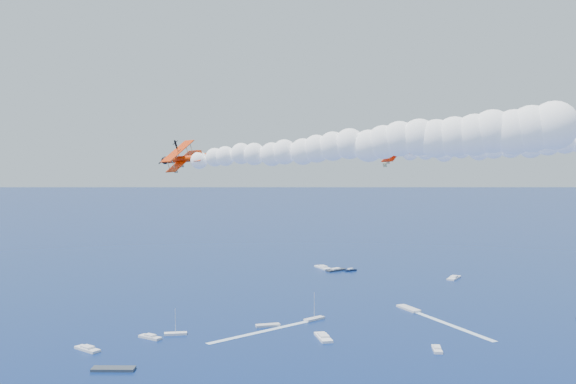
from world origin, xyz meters
The scene contains 5 objects.
biplane_lead centered at (19.74, 18.52, 54.79)m, with size 8.43×9.45×5.69m, color red, non-canonical shape.
biplane_trail centered at (-9.68, -0.67, 53.80)m, with size 8.10×9.08×5.47m, color red, non-canonical shape.
smoke_trail_trail centered at (19.82, 6.27, 56.11)m, with size 59.82×19.16×11.28m, color white, non-canonical shape.
spectator_boats centered at (1.61, 108.18, 0.35)m, with size 217.46×184.64×0.70m.
boat_wakes centered at (12.38, 99.05, 0.03)m, with size 168.40×69.59×0.04m.
Camera 1 is at (68.38, -82.23, 55.24)m, focal length 41.51 mm.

